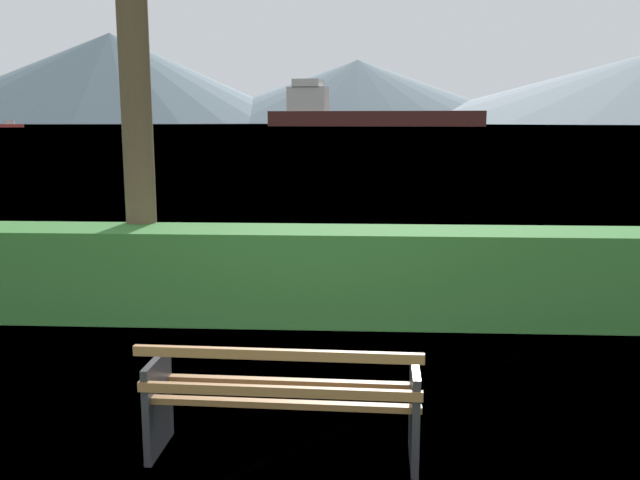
# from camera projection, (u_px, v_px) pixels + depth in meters

# --- Properties ---
(ground_plane) EXTENTS (1400.00, 1400.00, 0.00)m
(ground_plane) POSITION_uv_depth(u_px,v_px,m) (285.00, 454.00, 4.76)
(ground_plane) COLOR #4C6B33
(water_surface) EXTENTS (620.00, 620.00, 0.00)m
(water_surface) POSITION_uv_depth(u_px,v_px,m) (357.00, 125.00, 308.22)
(water_surface) COLOR #7A99A8
(water_surface) RESTS_ON ground_plane
(park_bench) EXTENTS (1.88, 0.63, 0.87)m
(park_bench) POSITION_uv_depth(u_px,v_px,m) (283.00, 399.00, 4.63)
(park_bench) COLOR olive
(park_bench) RESTS_ON ground_plane
(hedge_row) EXTENTS (10.87, 0.87, 1.07)m
(hedge_row) POSITION_uv_depth(u_px,v_px,m) (314.00, 275.00, 7.89)
(hedge_row) COLOR #387A33
(hedge_row) RESTS_ON ground_plane
(cargo_ship_large) EXTENTS (81.86, 22.62, 17.62)m
(cargo_ship_large) POSITION_uv_depth(u_px,v_px,m) (359.00, 113.00, 257.61)
(cargo_ship_large) COLOR #471E19
(cargo_ship_large) RESTS_ON water_surface
(tender_far) EXTENTS (8.93, 6.13, 2.18)m
(tender_far) POSITION_uv_depth(u_px,v_px,m) (9.00, 125.00, 220.05)
(tender_far) COLOR #B2332D
(tender_far) RESTS_ON water_surface
(distant_hills) EXTENTS (813.91, 436.52, 70.96)m
(distant_hills) POSITION_uv_depth(u_px,v_px,m) (419.00, 84.00, 536.17)
(distant_hills) COLOR slate
(distant_hills) RESTS_ON ground_plane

